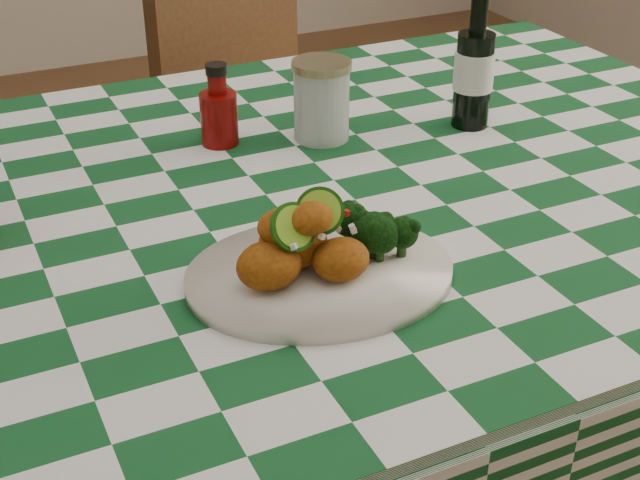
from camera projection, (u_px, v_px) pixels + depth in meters
name	position (u px, v px, depth m)	size (l,w,h in m)	color
dining_table	(273.00, 417.00, 1.40)	(1.66, 1.06, 0.79)	#134D22
plate	(320.00, 275.00, 1.01)	(0.31, 0.24, 0.02)	silver
fried_chicken_pile	(308.00, 238.00, 0.98)	(0.14, 0.10, 0.09)	#A55310
broccoli_side	(373.00, 228.00, 1.03)	(0.08, 0.08, 0.06)	black
ketchup_bottle	(218.00, 105.00, 1.32)	(0.06, 0.06, 0.12)	#720705
mason_jar	(322.00, 100.00, 1.34)	(0.09, 0.09, 0.12)	#B2BCBA
beer_bottle	(475.00, 59.00, 1.36)	(0.06, 0.06, 0.22)	black
wooden_chair_right	(292.00, 145.00, 2.08)	(0.44, 0.46, 0.97)	#472814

